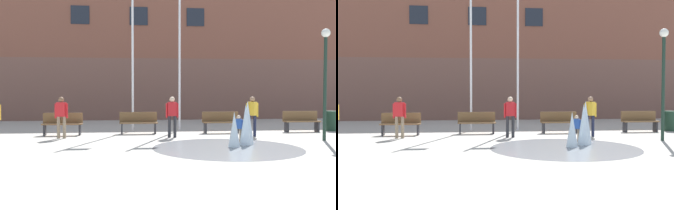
% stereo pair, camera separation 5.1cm
% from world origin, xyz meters
% --- Properties ---
extents(ground_plane, '(100.00, 100.00, 0.00)m').
position_xyz_m(ground_plane, '(0.00, 0.00, 0.00)').
color(ground_plane, '#B2ADA3').
extents(library_building, '(36.00, 6.05, 8.43)m').
position_xyz_m(library_building, '(0.00, 20.19, 4.21)').
color(library_building, brown).
rests_on(library_building, ground).
extents(splash_fountain, '(4.77, 4.77, 1.50)m').
position_xyz_m(splash_fountain, '(2.95, 5.73, 0.54)').
color(splash_fountain, gray).
rests_on(splash_fountain, ground).
extents(park_bench_under_left_flagpole, '(1.60, 0.44, 0.91)m').
position_xyz_m(park_bench_under_left_flagpole, '(-3.40, 9.45, 0.48)').
color(park_bench_under_left_flagpole, '#28282D').
rests_on(park_bench_under_left_flagpole, ground).
extents(park_bench_center, '(1.60, 0.44, 0.91)m').
position_xyz_m(park_bench_center, '(-0.29, 9.70, 0.48)').
color(park_bench_center, '#28282D').
rests_on(park_bench_center, ground).
extents(park_bench_under_right_flagpole, '(1.60, 0.44, 0.91)m').
position_xyz_m(park_bench_under_right_flagpole, '(3.25, 9.62, 0.48)').
color(park_bench_under_right_flagpole, '#28282D').
rests_on(park_bench_under_right_flagpole, ground).
extents(park_bench_near_trashcan, '(1.60, 0.44, 0.91)m').
position_xyz_m(park_bench_near_trashcan, '(6.92, 9.68, 0.48)').
color(park_bench_near_trashcan, '#28282D').
rests_on(park_bench_near_trashcan, ground).
extents(teen_by_trashcan, '(0.50, 0.39, 1.59)m').
position_xyz_m(teen_by_trashcan, '(4.17, 8.19, 0.93)').
color(teen_by_trashcan, '#1E233D').
rests_on(teen_by_trashcan, ground).
extents(child_with_pink_shirt, '(0.31, 0.19, 0.99)m').
position_xyz_m(child_with_pink_shirt, '(3.02, 6.18, 0.58)').
color(child_with_pink_shirt, '#89755B').
rests_on(child_with_pink_shirt, ground).
extents(adult_in_red, '(0.50, 0.30, 1.59)m').
position_xyz_m(adult_in_red, '(-3.27, 8.36, 0.93)').
color(adult_in_red, '#89755B').
rests_on(adult_in_red, ground).
extents(adult_watching, '(0.50, 0.21, 1.59)m').
position_xyz_m(adult_watching, '(0.97, 8.22, 0.93)').
color(adult_watching, '#28282D').
rests_on(adult_watching, ground).
extents(flagpole_left, '(0.80, 0.10, 7.24)m').
position_xyz_m(flagpole_left, '(-0.47, 10.91, 3.86)').
color(flagpole_left, silver).
rests_on(flagpole_left, ground).
extents(flagpole_right, '(0.80, 0.10, 7.32)m').
position_xyz_m(flagpole_right, '(1.66, 10.91, 3.90)').
color(flagpole_right, silver).
rests_on(flagpole_right, ground).
extents(lamp_post_right_lane, '(0.32, 0.32, 4.08)m').
position_xyz_m(lamp_post_right_lane, '(6.39, 6.66, 2.65)').
color(lamp_post_right_lane, '#192D23').
rests_on(lamp_post_right_lane, ground).
extents(trash_can, '(0.56, 0.56, 0.90)m').
position_xyz_m(trash_can, '(8.47, 9.90, 0.45)').
color(trash_can, '#193323').
rests_on(trash_can, ground).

